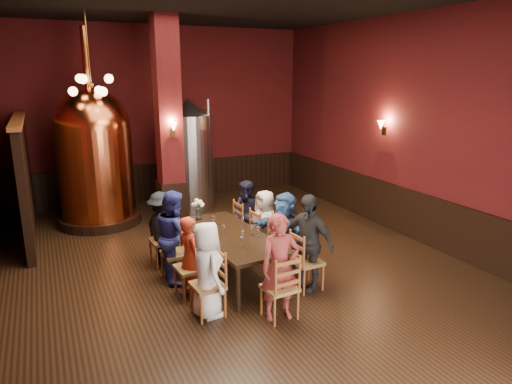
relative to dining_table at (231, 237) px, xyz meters
name	(u,v)px	position (x,y,z in m)	size (l,w,h in m)	color
room	(231,141)	(0.14, 0.29, 1.56)	(10.00, 10.02, 4.50)	black
wainscot_right	(406,212)	(4.10, 0.29, -0.19)	(0.08, 9.90, 1.00)	black
wainscot_back	(162,181)	(0.14, 5.25, -0.19)	(7.90, 0.08, 1.00)	black
column	(169,125)	(-0.16, 3.09, 1.56)	(0.58, 0.58, 4.50)	#4B1010
partition	(26,182)	(-3.06, 3.49, 0.51)	(0.22, 3.50, 2.40)	black
pendant_cluster	(91,85)	(-1.66, 3.19, 2.41)	(0.90, 0.90, 1.70)	#A57226
sconce_wall	(384,127)	(4.04, 1.09, 1.51)	(0.20, 0.20, 0.36)	black
sconce_column	(172,129)	(-0.16, 2.79, 1.51)	(0.20, 0.20, 0.36)	black
dining_table	(231,237)	(0.00, 0.00, 0.00)	(1.16, 2.46, 0.75)	black
chair_0	(208,285)	(-0.78, -1.05, -0.23)	(0.46, 0.46, 0.92)	#9A5427
person_0	(207,270)	(-0.78, -1.05, 0.00)	(0.68, 0.44, 1.38)	white
chair_1	(190,268)	(-0.83, -0.39, -0.23)	(0.46, 0.46, 0.92)	#9A5427
person_1	(190,257)	(-0.83, -0.39, -0.05)	(0.47, 0.31, 1.28)	#AD321D
chair_2	(176,253)	(-0.87, 0.27, -0.23)	(0.46, 0.46, 0.92)	#9A5427
person_2	(175,236)	(-0.87, 0.27, 0.07)	(0.74, 0.36, 1.52)	navy
chair_3	(163,240)	(-0.91, 0.94, -0.23)	(0.46, 0.46, 0.92)	#9A5427
person_3	(162,229)	(-0.91, 0.94, -0.01)	(0.87, 0.50, 1.35)	black
chair_4	(307,261)	(0.91, -0.94, -0.23)	(0.46, 0.46, 0.92)	#9A5427
person_4	(308,242)	(0.91, -0.94, 0.09)	(0.91, 0.38, 1.56)	black
chair_5	(284,247)	(0.87, -0.27, -0.23)	(0.46, 0.46, 0.92)	#9A5427
person_5	(284,233)	(0.87, -0.27, 0.03)	(1.33, 0.42, 1.43)	#2A4C80
chair_6	(265,236)	(0.83, 0.39, -0.23)	(0.46, 0.46, 0.92)	#9A5427
person_6	(265,226)	(0.83, 0.39, -0.03)	(0.64, 0.42, 1.31)	beige
chair_7	(247,225)	(0.78, 1.05, -0.23)	(0.46, 0.46, 0.92)	#9A5427
person_7	(247,215)	(0.78, 1.05, -0.02)	(0.65, 0.32, 1.34)	black
chair_8	(280,287)	(0.10, -1.55, -0.23)	(0.46, 0.46, 0.92)	#9A5427
person_8	(280,267)	(0.10, -1.55, 0.07)	(0.55, 0.36, 1.52)	maroon
copper_kettle	(95,156)	(-1.64, 3.87, 0.87)	(1.84, 1.84, 4.27)	black
steel_vessel	(190,155)	(0.59, 4.07, 0.68)	(1.42, 1.42, 2.73)	#B2B2B7
rose_vase	(199,206)	(-0.22, 0.97, 0.32)	(0.23, 0.23, 0.39)	white
wine_glass_0	(258,232)	(0.36, -0.31, 0.15)	(0.07, 0.07, 0.17)	white
wine_glass_1	(242,242)	(-0.07, -0.63, 0.15)	(0.07, 0.07, 0.17)	white
wine_glass_2	(224,230)	(-0.12, 0.00, 0.15)	(0.07, 0.07, 0.17)	white
wine_glass_3	(252,230)	(0.30, -0.19, 0.15)	(0.07, 0.07, 0.17)	white
wine_glass_4	(213,221)	(-0.11, 0.51, 0.15)	(0.07, 0.07, 0.17)	white
wine_glass_5	(243,222)	(0.33, 0.25, 0.15)	(0.07, 0.07, 0.17)	white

